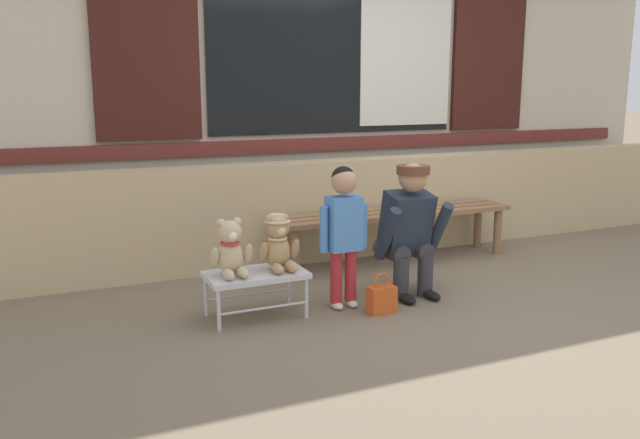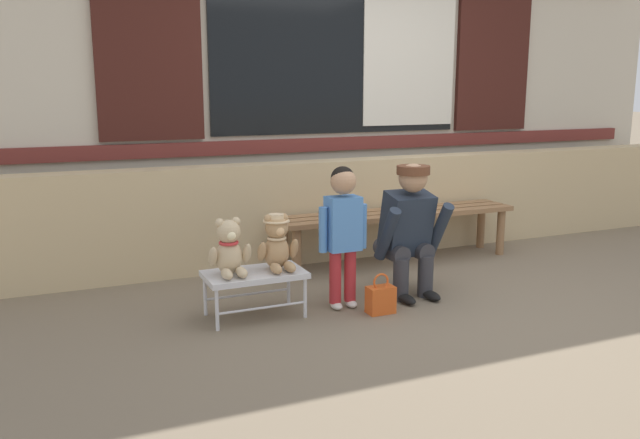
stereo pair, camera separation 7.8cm
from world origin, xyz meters
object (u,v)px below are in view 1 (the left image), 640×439
object	(u,v)px
child_standing	(344,222)
handbag_on_ground	(382,299)
small_display_bench	(256,277)
teddy_bear_plain	(231,250)
adult_crouching	(409,229)
wooden_bench_long	(396,219)
teddy_bear_with_hat	(278,243)

from	to	relation	value
child_standing	handbag_on_ground	size ratio (longest dim) A/B	3.52
small_display_bench	handbag_on_ground	bearing A→B (deg)	-18.95
teddy_bear_plain	adult_crouching	bearing A→B (deg)	-0.19
small_display_bench	teddy_bear_plain	xyz separation A→B (m)	(-0.16, 0.00, 0.20)
wooden_bench_long	handbag_on_ground	xyz separation A→B (m)	(-0.75, -1.07, -0.28)
teddy_bear_plain	child_standing	distance (m)	0.77
small_display_bench	teddy_bear_with_hat	bearing A→B (deg)	0.77
small_display_bench	adult_crouching	bearing A→B (deg)	-0.14
teddy_bear_with_hat	child_standing	bearing A→B (deg)	-8.65
small_display_bench	teddy_bear_plain	size ratio (longest dim) A/B	1.76
small_display_bench	adult_crouching	distance (m)	1.17
teddy_bear_with_hat	handbag_on_ground	xyz separation A→B (m)	(0.62, -0.27, -0.38)
teddy_bear_with_hat	wooden_bench_long	bearing A→B (deg)	30.49
teddy_bear_with_hat	child_standing	size ratio (longest dim) A/B	0.38
adult_crouching	child_standing	bearing A→B (deg)	-173.61
teddy_bear_plain	teddy_bear_with_hat	world-z (taller)	same
teddy_bear_plain	handbag_on_ground	bearing A→B (deg)	-15.98
teddy_bear_plain	adult_crouching	xyz separation A→B (m)	(1.31, -0.00, 0.02)
teddy_bear_plain	wooden_bench_long	bearing A→B (deg)	25.52
teddy_bear_plain	child_standing	bearing A→B (deg)	-4.97
adult_crouching	handbag_on_ground	bearing A→B (deg)	-144.31
teddy_bear_plain	handbag_on_ground	size ratio (longest dim) A/B	1.34
adult_crouching	wooden_bench_long	bearing A→B (deg)	65.00
wooden_bench_long	child_standing	world-z (taller)	child_standing
teddy_bear_with_hat	adult_crouching	world-z (taller)	adult_crouching
small_display_bench	child_standing	world-z (taller)	child_standing
wooden_bench_long	handbag_on_ground	distance (m)	1.34
teddy_bear_with_hat	handbag_on_ground	bearing A→B (deg)	-23.54
small_display_bench	teddy_bear_with_hat	distance (m)	0.26
wooden_bench_long	adult_crouching	world-z (taller)	adult_crouching
wooden_bench_long	small_display_bench	xyz separation A→B (m)	(-1.52, -0.81, -0.11)
adult_crouching	teddy_bear_with_hat	bearing A→B (deg)	179.71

